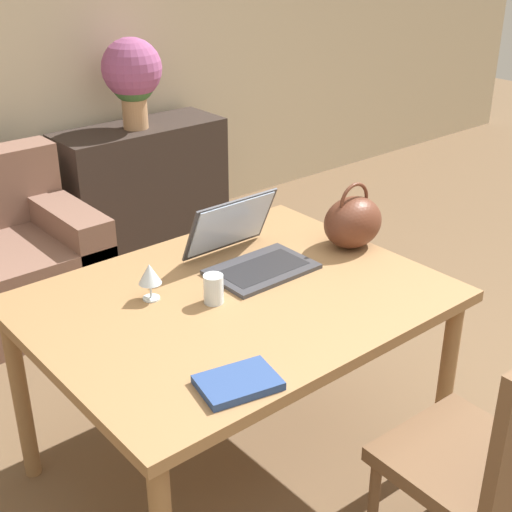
% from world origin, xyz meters
% --- Properties ---
extents(dining_table, '(1.36, 1.06, 0.75)m').
position_xyz_m(dining_table, '(-0.10, 0.70, 0.67)').
color(dining_table, olive).
rests_on(dining_table, ground_plane).
extents(chair, '(0.45, 0.45, 0.94)m').
position_xyz_m(chair, '(0.13, -0.20, 0.52)').
color(chair, brown).
rests_on(chair, ground_plane).
extents(sideboard, '(1.05, 0.40, 0.77)m').
position_xyz_m(sideboard, '(0.75, 2.70, 0.38)').
color(sideboard, '#332823').
rests_on(sideboard, ground_plane).
extents(laptop, '(0.37, 0.36, 0.24)m').
position_xyz_m(laptop, '(0.09, 0.86, 0.81)').
color(laptop, '#38383D').
rests_on(laptop, dining_table).
extents(drinking_glass, '(0.07, 0.07, 0.10)m').
position_xyz_m(drinking_glass, '(-0.19, 0.71, 0.80)').
color(drinking_glass, silver).
rests_on(drinking_glass, dining_table).
extents(wine_glass, '(0.08, 0.08, 0.13)m').
position_xyz_m(wine_glass, '(-0.33, 0.86, 0.84)').
color(wine_glass, silver).
rests_on(wine_glass, dining_table).
extents(handbag, '(0.25, 0.20, 0.26)m').
position_xyz_m(handbag, '(0.50, 0.72, 0.85)').
color(handbag, '#592D1E').
rests_on(handbag, dining_table).
extents(flower_vase, '(0.35, 0.35, 0.53)m').
position_xyz_m(flower_vase, '(0.71, 2.68, 1.08)').
color(flower_vase, tan).
rests_on(flower_vase, sideboard).
extents(book, '(0.25, 0.20, 0.02)m').
position_xyz_m(book, '(-0.42, 0.28, 0.76)').
color(book, navy).
rests_on(book, dining_table).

